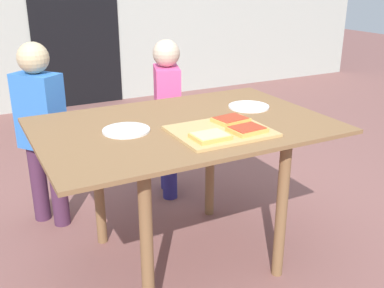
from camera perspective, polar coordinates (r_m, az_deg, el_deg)
The scene contains 11 objects.
ground_plane at distance 2.34m, azimuth -0.92°, elevation -13.92°, with size 16.00×16.00×0.00m, color #82534E.
house_door at distance 4.89m, azimuth -14.62°, elevation 16.19°, with size 0.90×0.02×2.00m, color black.
dining_table at distance 2.06m, azimuth -1.01°, elevation -0.08°, with size 1.30×0.86×0.70m.
cutting_board at distance 1.91m, azimuth 3.60°, elevation 1.61°, with size 0.40×0.33×0.01m, color tan.
pizza_slice_near_left at distance 1.81m, azimuth 2.31°, elevation 0.99°, with size 0.15×0.12×0.02m.
pizza_slice_far_right at distance 2.02m, azimuth 4.88°, elevation 3.06°, with size 0.16×0.13×0.02m.
pizza_slice_near_right at distance 1.90m, azimuth 6.94°, elevation 1.84°, with size 0.15×0.13×0.02m.
plate_white_left at distance 1.95m, azimuth -8.26°, elevation 1.71°, with size 0.20×0.20×0.01m, color silver.
plate_white_right at distance 2.29m, azimuth 7.14°, elevation 4.68°, with size 0.20×0.20×0.01m, color white.
child_left at distance 2.53m, azimuth -18.38°, elevation 2.17°, with size 0.26×0.28×1.01m.
child_right at distance 2.76m, azimuth -3.11°, elevation 4.22°, with size 0.21×0.27×0.98m.
Camera 1 is at (-0.86, -1.73, 1.33)m, focal length 42.48 mm.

